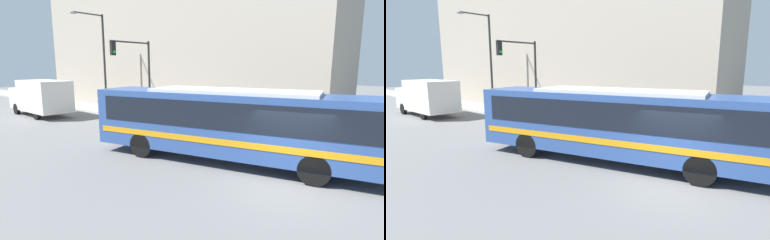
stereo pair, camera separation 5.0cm
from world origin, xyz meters
TOP-DOWN VIEW (x-y plane):
  - ground_plane at (0.00, 0.00)m, footprint 120.00×120.00m
  - sidewalk at (6.04, 20.00)m, footprint 3.08×70.00m
  - building_facade at (10.58, 16.58)m, footprint 6.00×31.16m
  - city_bus at (0.95, 2.85)m, footprint 5.26×12.46m
  - delivery_truck at (1.02, 21.23)m, footprint 2.46×6.72m
  - fire_hydrant at (5.10, 5.80)m, footprint 0.22×0.30m
  - traffic_light_pole at (4.16, 12.77)m, footprint 3.28×0.35m
  - parking_meter at (5.10, 10.56)m, footprint 0.14×0.14m
  - street_lamp at (4.99, 18.52)m, footprint 2.87×0.28m
  - pedestrian_near_corner at (6.77, 9.36)m, footprint 0.34×0.34m

SIDE VIEW (x-z plane):
  - ground_plane at x=0.00m, z-range 0.00..0.00m
  - sidewalk at x=6.04m, z-range 0.00..0.13m
  - fire_hydrant at x=5.10m, z-range 0.13..0.83m
  - parking_meter at x=5.10m, z-range 0.37..1.73m
  - pedestrian_near_corner at x=6.77m, z-range 0.15..1.96m
  - delivery_truck at x=1.02m, z-range 0.14..3.01m
  - city_bus at x=0.95m, z-range 0.26..3.34m
  - traffic_light_pole at x=4.16m, z-range 1.15..6.75m
  - street_lamp at x=4.99m, z-range 0.86..8.89m
  - building_facade at x=10.58m, z-range 0.00..11.53m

